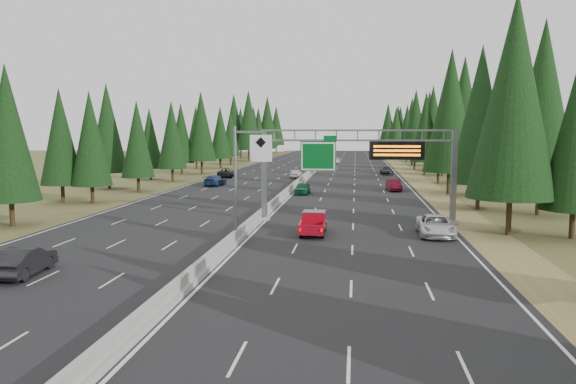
# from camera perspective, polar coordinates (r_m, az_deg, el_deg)

# --- Properties ---
(road) EXTENTS (32.00, 260.00, 0.08)m
(road) POSITION_cam_1_polar(r_m,az_deg,el_deg) (93.10, 1.85, 1.46)
(road) COLOR black
(road) RESTS_ON ground
(shoulder_right) EXTENTS (3.60, 260.00, 0.06)m
(shoulder_right) POSITION_cam_1_polar(r_m,az_deg,el_deg) (93.24, 12.81, 1.31)
(shoulder_right) COLOR olive
(shoulder_right) RESTS_ON ground
(shoulder_left) EXTENTS (3.60, 260.00, 0.06)m
(shoulder_left) POSITION_cam_1_polar(r_m,az_deg,el_deg) (96.30, -8.77, 1.55)
(shoulder_left) COLOR #494922
(shoulder_left) RESTS_ON ground
(median_barrier) EXTENTS (0.70, 260.00, 0.85)m
(median_barrier) POSITION_cam_1_polar(r_m,az_deg,el_deg) (93.07, 1.85, 1.69)
(median_barrier) COLOR gray
(median_barrier) RESTS_ON road
(sign_gantry) EXTENTS (16.75, 0.98, 7.80)m
(sign_gantry) POSITION_cam_1_polar(r_m,az_deg,el_deg) (47.38, 7.83, 3.17)
(sign_gantry) COLOR slate
(sign_gantry) RESTS_ON road
(hov_sign_pole) EXTENTS (2.80, 0.50, 8.00)m
(hov_sign_pole) POSITION_cam_1_polar(r_m,az_deg,el_deg) (38.26, -4.53, 1.68)
(hov_sign_pole) COLOR slate
(hov_sign_pole) RESTS_ON road
(tree_row_right) EXTENTS (11.97, 243.08, 18.83)m
(tree_row_right) POSITION_cam_1_polar(r_m,az_deg,el_deg) (82.27, 16.69, 7.10)
(tree_row_right) COLOR black
(tree_row_right) RESTS_ON ground
(tree_row_left) EXTENTS (11.44, 243.08, 18.97)m
(tree_row_left) POSITION_cam_1_polar(r_m,az_deg,el_deg) (87.48, -13.20, 6.91)
(tree_row_left) COLOR black
(tree_row_left) RESTS_ON ground
(silver_minivan) EXTENTS (2.56, 5.45, 1.51)m
(silver_minivan) POSITION_cam_1_polar(r_m,az_deg,el_deg) (42.65, 14.76, -3.31)
(silver_minivan) COLOR silver
(silver_minivan) RESTS_ON road
(red_pickup) EXTENTS (1.79, 5.01, 1.63)m
(red_pickup) POSITION_cam_1_polar(r_m,az_deg,el_deg) (42.20, 2.63, -3.00)
(red_pickup) COLOR black
(red_pickup) RESTS_ON road
(car_ahead_green) EXTENTS (1.88, 4.29, 1.44)m
(car_ahead_green) POSITION_cam_1_polar(r_m,az_deg,el_deg) (68.55, 1.46, 0.40)
(car_ahead_green) COLOR #155C36
(car_ahead_green) RESTS_ON road
(car_ahead_dkred) EXTENTS (1.92, 4.62, 1.49)m
(car_ahead_dkred) POSITION_cam_1_polar(r_m,az_deg,el_deg) (73.57, 10.69, 0.71)
(car_ahead_dkred) COLOR maroon
(car_ahead_dkred) RESTS_ON road
(car_ahead_dkgrey) EXTENTS (2.29, 4.96, 1.40)m
(car_ahead_dkgrey) POSITION_cam_1_polar(r_m,az_deg,el_deg) (100.75, 9.96, 2.16)
(car_ahead_dkgrey) COLOR black
(car_ahead_dkgrey) RESTS_ON road
(car_ahead_white) EXTENTS (2.70, 5.44, 1.48)m
(car_ahead_white) POSITION_cam_1_polar(r_m,az_deg,el_deg) (135.07, 4.72, 3.25)
(car_ahead_white) COLOR silver
(car_ahead_white) RESTS_ON road
(car_ahead_far) EXTENTS (1.96, 4.14, 1.37)m
(car_ahead_far) POSITION_cam_1_polar(r_m,az_deg,el_deg) (142.58, 4.32, 3.39)
(car_ahead_far) COLOR black
(car_ahead_far) RESTS_ON road
(car_onc_near) EXTENTS (2.00, 4.74, 1.52)m
(car_onc_near) POSITION_cam_1_polar(r_m,az_deg,el_deg) (33.24, -25.20, -6.36)
(car_onc_near) COLOR black
(car_onc_near) RESTS_ON road
(car_onc_blue) EXTENTS (2.52, 5.23, 1.47)m
(car_onc_blue) POSITION_cam_1_polar(r_m,az_deg,el_deg) (79.82, -7.42, 1.18)
(car_onc_blue) COLOR navy
(car_onc_blue) RESTS_ON road
(car_onc_white) EXTENTS (2.04, 4.31, 1.42)m
(car_onc_white) POSITION_cam_1_polar(r_m,az_deg,el_deg) (92.06, 0.86, 1.88)
(car_onc_white) COLOR silver
(car_onc_white) RESTS_ON road
(car_onc_far) EXTENTS (2.79, 5.48, 1.48)m
(car_onc_far) POSITION_cam_1_polar(r_m,az_deg,el_deg) (94.11, -6.26, 1.96)
(car_onc_far) COLOR black
(car_onc_far) RESTS_ON road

